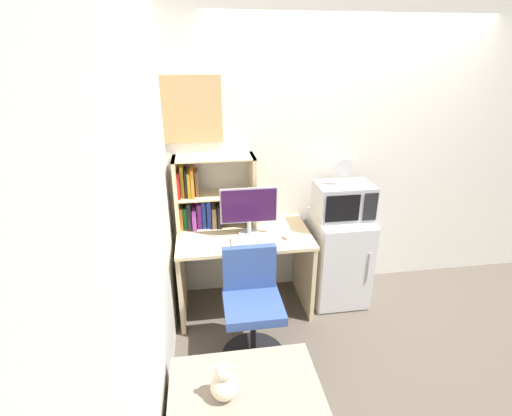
{
  "coord_description": "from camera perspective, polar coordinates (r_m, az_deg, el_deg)",
  "views": [
    {
      "loc": [
        -1.3,
        -3.18,
        2.18
      ],
      "look_at": [
        -0.88,
        -0.37,
        1.0
      ],
      "focal_mm": 26.13,
      "sensor_mm": 36.0,
      "label": 1
    }
  ],
  "objects": [
    {
      "name": "mini_fridge",
      "position": [
        3.59,
        12.43,
        -7.52
      ],
      "size": [
        0.49,
        0.54,
        0.84
      ],
      "color": "silver",
      "rests_on": "ground_plane"
    },
    {
      "name": "computer_mouse",
      "position": [
        3.14,
        4.61,
        -4.29
      ],
      "size": [
        0.06,
        0.08,
        0.04
      ],
      "primitive_type": "ellipsoid",
      "color": "silver",
      "rests_on": "desk"
    },
    {
      "name": "wall_back",
      "position": [
        3.73,
        19.02,
        7.6
      ],
      "size": [
        6.4,
        0.04,
        2.6
      ],
      "primitive_type": "cube",
      "color": "silver",
      "rests_on": "ground_plane"
    },
    {
      "name": "teddy_bear",
      "position": [
        2.27,
        -4.85,
        -25.17
      ],
      "size": [
        0.16,
        0.16,
        0.24
      ],
      "color": "beige",
      "rests_on": "bed"
    },
    {
      "name": "microwave",
      "position": [
        3.34,
        13.23,
        1.07
      ],
      "size": [
        0.49,
        0.34,
        0.31
      ],
      "color": "#ADADB2",
      "rests_on": "mini_fridge"
    },
    {
      "name": "keyboard",
      "position": [
        3.09,
        -0.43,
        -4.83
      ],
      "size": [
        0.37,
        0.14,
        0.02
      ],
      "primitive_type": "cube",
      "color": "silver",
      "rests_on": "desk"
    },
    {
      "name": "desk_fan",
      "position": [
        3.24,
        13.23,
        5.61
      ],
      "size": [
        0.15,
        0.11,
        0.23
      ],
      "color": "silver",
      "rests_on": "microwave"
    },
    {
      "name": "monitor",
      "position": [
        3.09,
        -1.08,
        -0.1
      ],
      "size": [
        0.48,
        0.18,
        0.42
      ],
      "color": "#B7B7BC",
      "rests_on": "desk"
    },
    {
      "name": "wall_corkboard",
      "position": [
        3.2,
        -11.62,
        14.49
      ],
      "size": [
        0.69,
        0.02,
        0.54
      ],
      "primitive_type": "cube",
      "color": "tan"
    },
    {
      "name": "desk",
      "position": [
        3.32,
        -1.81,
        -7.7
      ],
      "size": [
        1.14,
        0.67,
        0.75
      ],
      "color": "beige",
      "rests_on": "ground_plane"
    },
    {
      "name": "hutch_bookshelf",
      "position": [
        3.27,
        -7.84,
        1.78
      ],
      "size": [
        0.69,
        0.26,
        0.64
      ],
      "color": "beige",
      "rests_on": "desk"
    },
    {
      "name": "desk_chair",
      "position": [
        2.89,
        -0.6,
        -15.62
      ],
      "size": [
        0.49,
        0.49,
        0.88
      ],
      "color": "black",
      "rests_on": "ground_plane"
    },
    {
      "name": "wall_left",
      "position": [
        1.84,
        -17.51,
        -7.33
      ],
      "size": [
        0.04,
        4.4,
        2.6
      ],
      "primitive_type": "cube",
      "color": "silver",
      "rests_on": "ground_plane"
    }
  ]
}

